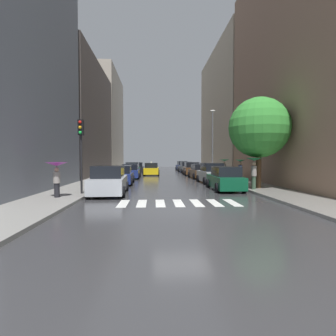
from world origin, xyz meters
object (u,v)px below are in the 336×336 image
object	(u,v)px
parked_car_right_fourth	(192,169)
pedestrian_by_kerb	(224,163)
parked_car_left_second	(122,175)
parked_car_right_sixth	(182,166)
parked_car_left_fifth	(137,168)
parked_car_right_nearest	(225,179)
pedestrian_foreground	(240,165)
parked_car_left_nearest	(109,181)
street_tree_right	(259,128)
parked_car_right_third	(200,172)
pedestrian_near_tree	(254,166)
parked_car_right_second	(211,174)
pedestrian_far_side	(57,171)
lamp_post_right	(213,138)
parked_car_left_third	(131,172)
taxi_midroad	(151,169)
parked_car_left_fourth	(133,169)
traffic_light_left_corner	(81,140)
parked_car_right_fifth	(186,167)

from	to	relation	value
parked_car_right_fourth	pedestrian_by_kerb	distance (m)	6.64
parked_car_left_second	parked_car_right_sixth	distance (m)	26.47
parked_car_left_fifth	parked_car_right_nearest	size ratio (longest dim) A/B	0.90
parked_car_right_nearest	pedestrian_foreground	bearing A→B (deg)	-25.31
parked_car_left_nearest	street_tree_right	size ratio (longest dim) A/B	0.77
parked_car_right_third	pedestrian_near_tree	size ratio (longest dim) A/B	2.19
parked_car_right_fourth	parked_car_right_sixth	xyz separation A→B (m)	(0.10, 12.97, -0.00)
parked_car_right_second	parked_car_right_nearest	bearing A→B (deg)	175.84
parked_car_left_nearest	parked_car_right_fourth	xyz separation A→B (m)	(7.75, 18.83, -0.02)
pedestrian_far_side	pedestrian_near_tree	bearing A→B (deg)	-119.66
parked_car_right_nearest	parked_car_left_second	bearing A→B (deg)	59.71
pedestrian_foreground	lamp_post_right	xyz separation A→B (m)	(-1.37, 5.85, 2.95)
parked_car_left_third	taxi_midroad	distance (m)	6.10
parked_car_left_fourth	taxi_midroad	world-z (taller)	taxi_midroad
parked_car_left_fifth	parked_car_right_third	xyz separation A→B (m)	(7.64, -11.84, -0.01)
parked_car_right_second	traffic_light_left_corner	bearing A→B (deg)	127.29
parked_car_right_sixth	taxi_midroad	xyz separation A→B (m)	(-5.41, -12.91, -0.04)
lamp_post_right	traffic_light_left_corner	bearing A→B (deg)	-126.61
parked_car_left_fourth	pedestrian_foreground	distance (m)	15.11
parked_car_left_second	parked_car_right_nearest	size ratio (longest dim) A/B	1.00
parked_car_left_fifth	lamp_post_right	world-z (taller)	lamp_post_right
parked_car_left_nearest	parked_car_left_fifth	size ratio (longest dim) A/B	1.14
parked_car_left_second	parked_car_left_third	size ratio (longest dim) A/B	1.06
parked_car_right_fifth	parked_car_left_third	bearing A→B (deg)	145.44
pedestrian_foreground	street_tree_right	distance (m)	7.22
parked_car_right_fourth	parked_car_right_fifth	size ratio (longest dim) A/B	1.02
parked_car_right_fourth	street_tree_right	bearing A→B (deg)	-171.38
parked_car_right_third	pedestrian_near_tree	xyz separation A→B (m)	(1.62, -11.79, 0.96)
parked_car_right_fourth	street_tree_right	size ratio (longest dim) A/B	0.74
parked_car_right_fifth	parked_car_right_sixth	xyz separation A→B (m)	(0.08, 6.34, 0.01)
pedestrian_near_tree	parked_car_left_fifth	bearing A→B (deg)	-100.47
parked_car_right_third	street_tree_right	xyz separation A→B (m)	(2.20, -11.14, 3.58)
parked_car_left_third	parked_car_right_fifth	size ratio (longest dim) A/B	0.97
parked_car_right_nearest	lamp_post_right	xyz separation A→B (m)	(1.80, 12.28, 3.73)
parked_car_left_fourth	parked_car_right_fifth	xyz separation A→B (m)	(7.79, 6.74, -0.01)
taxi_midroad	pedestrian_far_side	world-z (taller)	pedestrian_far_side
parked_car_right_second	pedestrian_foreground	world-z (taller)	pedestrian_foreground
parked_car_right_nearest	parked_car_right_fifth	size ratio (longest dim) A/B	1.03
parked_car_left_fifth	parked_car_right_fourth	world-z (taller)	parked_car_right_fourth
parked_car_right_nearest	pedestrian_near_tree	world-z (taller)	pedestrian_near_tree
pedestrian_by_kerb	traffic_light_left_corner	bearing A→B (deg)	-68.06
lamp_post_right	parked_car_left_fourth	bearing A→B (deg)	154.32
parked_car_right_sixth	parked_car_right_fourth	bearing A→B (deg)	177.59
parked_car_left_fifth	parked_car_right_nearest	distance (m)	24.02
parked_car_left_second	pedestrian_near_tree	xyz separation A→B (m)	(9.44, -5.49, 0.96)
parked_car_left_fourth	parked_car_right_third	size ratio (longest dim) A/B	1.00
parked_car_left_fifth	pedestrian_near_tree	size ratio (longest dim) A/B	2.02
parked_car_left_fifth	street_tree_right	bearing A→B (deg)	-157.41
parked_car_left_third	pedestrian_by_kerb	bearing A→B (deg)	-92.36
parked_car_right_nearest	street_tree_right	size ratio (longest dim) A/B	0.75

